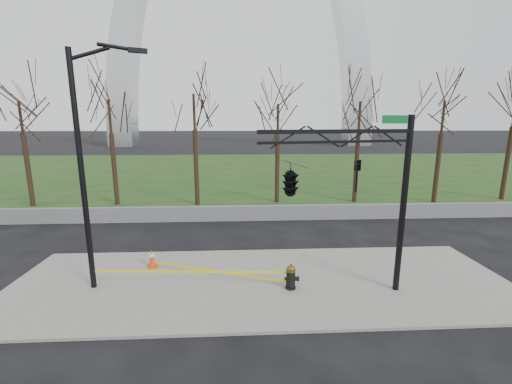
{
  "coord_description": "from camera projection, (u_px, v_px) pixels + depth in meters",
  "views": [
    {
      "loc": [
        -0.78,
        -11.07,
        5.73
      ],
      "look_at": [
        -0.11,
        2.0,
        3.0
      ],
      "focal_mm": 23.12,
      "sensor_mm": 36.0,
      "label": 1
    }
  ],
  "objects": [
    {
      "name": "ground",
      "position": [
        262.0,
        283.0,
        12.03
      ],
      "size": [
        500.0,
        500.0,
        0.0
      ],
      "primitive_type": "plane",
      "color": "black",
      "rests_on": "ground"
    },
    {
      "name": "sidewalk",
      "position": [
        262.0,
        282.0,
        12.02
      ],
      "size": [
        18.0,
        6.0,
        0.1
      ],
      "primitive_type": "cube",
      "color": "slate",
      "rests_on": "ground"
    },
    {
      "name": "grass_strip",
      "position": [
        245.0,
        170.0,
        41.35
      ],
      "size": [
        120.0,
        40.0,
        0.06
      ],
      "primitive_type": "cube",
      "color": "#193513",
      "rests_on": "ground"
    },
    {
      "name": "guardrail",
      "position": [
        253.0,
        213.0,
        19.76
      ],
      "size": [
        60.0,
        0.3,
        0.9
      ],
      "primitive_type": "cube",
      "color": "#59595B",
      "rests_on": "ground"
    },
    {
      "name": "gateway_arch",
      "position": [
        241.0,
        9.0,
        78.69
      ],
      "size": [
        66.0,
        6.0,
        65.0
      ],
      "primitive_type": null,
      "color": "silver",
      "rests_on": "ground"
    },
    {
      "name": "tree_row",
      "position": [
        237.0,
        143.0,
        22.83
      ],
      "size": [
        44.19,
        4.0,
        8.72
      ],
      "color": "black",
      "rests_on": "ground"
    },
    {
      "name": "fire_hydrant",
      "position": [
        291.0,
        277.0,
        11.38
      ],
      "size": [
        0.57,
        0.37,
        0.91
      ],
      "rotation": [
        0.0,
        0.0,
        -0.23
      ],
      "color": "black",
      "rests_on": "sidewalk"
    },
    {
      "name": "traffic_cone",
      "position": [
        152.0,
        258.0,
        13.09
      ],
      "size": [
        0.45,
        0.45,
        0.73
      ],
      "rotation": [
        0.0,
        0.0,
        0.24
      ],
      "color": "red",
      "rests_on": "sidewalk"
    },
    {
      "name": "street_light",
      "position": [
        88.0,
        156.0,
        10.72
      ],
      "size": [
        2.3,
        0.97,
        8.21
      ],
      "rotation": [
        0.0,
        0.0,
        0.35
      ],
      "color": "black",
      "rests_on": "ground"
    },
    {
      "name": "traffic_signal_mast",
      "position": [
        314.0,
        178.0,
        9.72
      ],
      "size": [
        4.98,
        2.54,
        6.0
      ],
      "rotation": [
        0.0,
        0.0,
        0.23
      ],
      "color": "black",
      "rests_on": "ground"
    },
    {
      "name": "caution_tape",
      "position": [
        203.0,
        272.0,
        11.79
      ],
      "size": [
        6.89,
        2.01,
        0.46
      ],
      "color": "yellow",
      "rests_on": "ground"
    }
  ]
}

